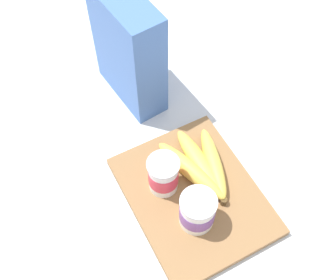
# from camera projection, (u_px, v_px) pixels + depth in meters

# --- Properties ---
(ground_plane) EXTENTS (2.40, 2.40, 0.00)m
(ground_plane) POSITION_uv_depth(u_px,v_px,m) (193.00, 197.00, 0.90)
(ground_plane) COLOR silver
(cutting_board) EXTENTS (0.32, 0.25, 0.02)m
(cutting_board) POSITION_uv_depth(u_px,v_px,m) (193.00, 195.00, 0.89)
(cutting_board) COLOR olive
(cutting_board) RESTS_ON ground_plane
(cereal_box) EXTENTS (0.20, 0.10, 0.28)m
(cereal_box) POSITION_uv_depth(u_px,v_px,m) (129.00, 50.00, 0.95)
(cereal_box) COLOR #4770B7
(cereal_box) RESTS_ON ground_plane
(yogurt_cup_front) EXTENTS (0.07, 0.07, 0.08)m
(yogurt_cup_front) POSITION_uv_depth(u_px,v_px,m) (197.00, 211.00, 0.82)
(yogurt_cup_front) COLOR white
(yogurt_cup_front) RESTS_ON cutting_board
(yogurt_cup_back) EXTENTS (0.07, 0.07, 0.09)m
(yogurt_cup_back) POSITION_uv_depth(u_px,v_px,m) (163.00, 175.00, 0.86)
(yogurt_cup_back) COLOR white
(yogurt_cup_back) RESTS_ON cutting_board
(banana_bunch) EXTENTS (0.20, 0.14, 0.04)m
(banana_bunch) POSITION_uv_depth(u_px,v_px,m) (201.00, 166.00, 0.90)
(banana_bunch) COLOR #EFCE4E
(banana_bunch) RESTS_ON cutting_board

